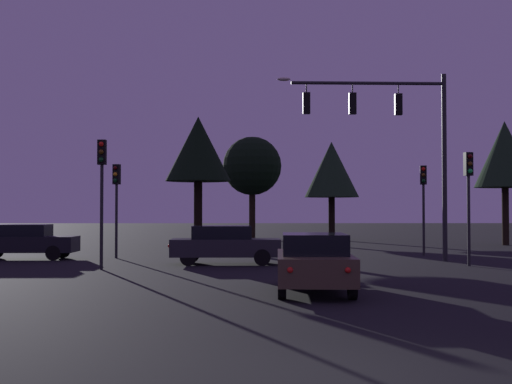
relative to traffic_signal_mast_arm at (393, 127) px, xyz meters
The scene contains 13 objects.
ground_plane 8.89m from the traffic_signal_mast_arm, 136.20° to the left, with size 168.00×168.00×0.00m, color black.
traffic_signal_mast_arm is the anchor object (origin of this frame).
traffic_light_corner_left 12.45m from the traffic_signal_mast_arm, 169.82° to the left, with size 0.35×0.38×4.20m.
traffic_light_corner_right 12.23m from the traffic_signal_mast_arm, 161.85° to the right, with size 0.30×0.35×4.68m.
traffic_light_median 5.11m from the traffic_signal_mast_arm, 58.92° to the left, with size 0.34×0.37×4.26m.
traffic_light_far_side 4.25m from the traffic_signal_mast_arm, 46.50° to the right, with size 0.34×0.37×4.36m.
car_nearside_lane 12.56m from the traffic_signal_mast_arm, 112.70° to the right, with size 2.10×4.51×1.52m.
car_crossing_left 8.64m from the traffic_signal_mast_arm, 168.81° to the right, with size 4.38×1.80×1.52m.
car_crossing_right 16.68m from the traffic_signal_mast_arm, behind, with size 4.57×1.71×1.52m.
tree_behind_sign 16.46m from the traffic_signal_mast_arm, 53.21° to the left, with size 3.71×3.71×7.67m.
tree_left_far 20.92m from the traffic_signal_mast_arm, 89.60° to the left, with size 3.96×3.96×7.17m.
tree_center_horizon 14.08m from the traffic_signal_mast_arm, 129.18° to the left, with size 3.79×3.79×7.58m.
tree_right_cluster 24.17m from the traffic_signal_mast_arm, 103.40° to the left, with size 4.48×4.48×7.80m.
Camera 1 is at (-1.35, -8.54, 2.11)m, focal length 47.65 mm.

